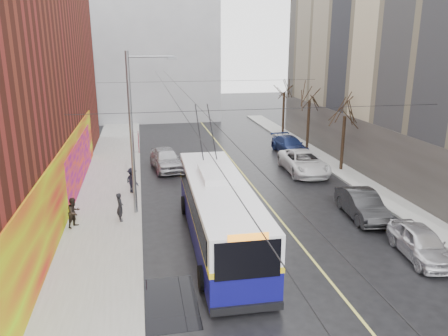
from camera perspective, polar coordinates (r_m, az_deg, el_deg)
The scene contains 21 objects.
ground at distance 17.51m, azimuth 10.60°, elevation -16.65°, with size 140.00×140.00×0.00m, color black.
sidewalk_left at distance 27.35m, azimuth -14.96°, elevation -4.44°, with size 4.00×60.00×0.15m, color gray.
sidewalk_right at distance 31.00m, azimuth 18.16°, elevation -2.27°, with size 2.00×60.00×0.15m, color gray.
lane_line at distance 30.06m, azimuth 3.64°, elevation -2.19°, with size 0.12×50.00×0.01m, color #BFB74C.
building_far at distance 58.61m, azimuth -11.55°, elevation 15.34°, with size 20.50×12.10×18.00m.
streetlight_pole at distance 24.06m, azimuth -11.63°, elevation 4.83°, with size 2.65×0.60×9.00m.
catenary_wires at distance 28.75m, azimuth -4.46°, elevation 9.71°, with size 18.00×60.00×0.22m.
tree_near at distance 33.39m, azimuth 15.60°, elevation 7.86°, with size 3.20×3.20×6.40m.
tree_mid at distance 39.70m, azimuth 11.16°, elevation 9.75°, with size 3.20×3.20×6.68m.
tree_far at distance 46.25m, azimuth 7.90°, elevation 10.61°, with size 3.20×3.20×6.57m.
puddle at distance 17.23m, azimuth -7.92°, elevation -17.11°, with size 2.50×3.71×0.01m, color black.
pigeons_flying at distance 23.48m, azimuth 0.14°, elevation 9.94°, with size 2.50×1.89×2.61m.
trolleybus at distance 20.95m, azimuth -0.68°, elevation -5.63°, with size 3.10×12.59×5.93m.
parked_car_a at distance 21.83m, azimuth 24.31°, elevation -8.87°, with size 1.69×4.20×1.43m, color silver.
parked_car_b at distance 25.47m, azimuth 17.58°, elevation -4.56°, with size 1.59×4.57×1.51m, color #252527.
parked_car_c at distance 33.13m, azimuth 10.35°, elevation 0.76°, with size 2.69×5.84×1.62m, color silver.
parked_car_d at distance 38.87m, azimuth 8.57°, elevation 2.97°, with size 2.04×5.01×1.45m, color navy.
following_car at distance 33.74m, azimuth -7.62°, elevation 1.21°, with size 1.98×4.93×1.68m, color #A6A6AB.
pedestrian_a at distance 24.09m, azimuth -13.43°, elevation -4.97°, with size 0.57×0.37×1.56m, color black.
pedestrian_b at distance 23.98m, azimuth -19.00°, elevation -5.49°, with size 0.77×0.60×1.59m, color black.
pedestrian_c at distance 28.40m, azimuth -11.89°, elevation -1.57°, with size 1.05×0.60×1.63m, color black.
Camera 1 is at (-5.77, -13.62, 9.37)m, focal length 35.00 mm.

